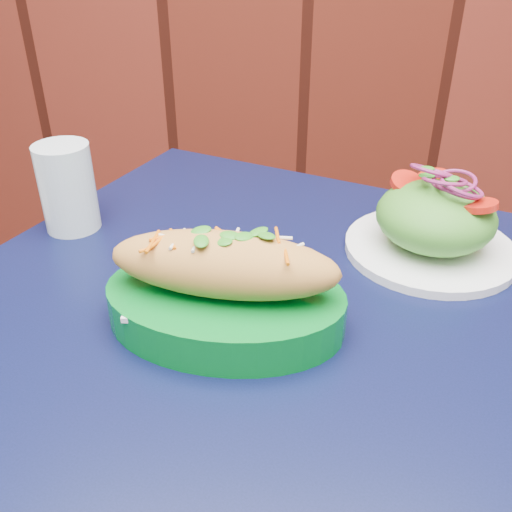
{
  "coord_description": "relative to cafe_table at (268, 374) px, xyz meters",
  "views": [
    {
      "loc": [
        0.38,
        1.31,
        1.14
      ],
      "look_at": [
        0.34,
        1.86,
        0.81
      ],
      "focal_mm": 40.0,
      "sensor_mm": 36.0,
      "label": 1
    }
  ],
  "objects": [
    {
      "name": "banh_mi_basket",
      "position": [
        -0.05,
        -0.02,
        0.14
      ],
      "size": [
        0.28,
        0.2,
        0.12
      ],
      "rotation": [
        0.0,
        0.0,
        -0.11
      ],
      "color": "#026F20",
      "rests_on": "cafe_table"
    },
    {
      "name": "cafe_table",
      "position": [
        0.0,
        0.0,
        0.0
      ],
      "size": [
        1.04,
        1.04,
        0.75
      ],
      "rotation": [
        0.0,
        0.0,
        -0.39
      ],
      "color": "black",
      "rests_on": "ground"
    },
    {
      "name": "salad_plate",
      "position": [
        0.21,
        0.16,
        0.13
      ],
      "size": [
        0.23,
        0.23,
        0.12
      ],
      "rotation": [
        0.0,
        0.0,
        0.12
      ],
      "color": "white",
      "rests_on": "cafe_table"
    },
    {
      "name": "water_glass",
      "position": [
        -0.29,
        0.19,
        0.15
      ],
      "size": [
        0.08,
        0.08,
        0.12
      ],
      "primitive_type": "cylinder",
      "color": "silver",
      "rests_on": "cafe_table"
    }
  ]
}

